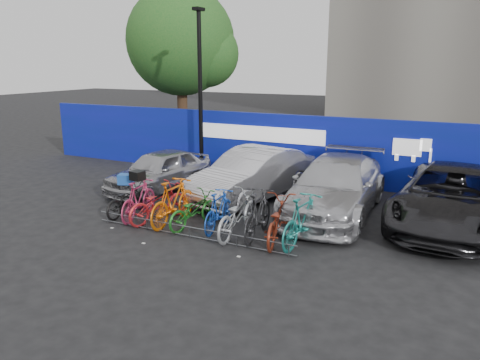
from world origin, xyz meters
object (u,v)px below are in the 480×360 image
Objects in this scene: bike_rack at (190,232)px; bike_6 at (238,214)px; car_3 at (452,197)px; bike_9 at (302,220)px; car_0 at (160,171)px; bike_7 at (258,214)px; bike_3 at (173,202)px; bike_0 at (127,199)px; bike_8 at (277,220)px; car_1 at (253,174)px; bike_4 at (194,210)px; bike_5 at (219,210)px; car_2 at (336,187)px; lamppost at (200,88)px; bike_1 at (139,199)px; tree at (185,44)px.

bike_6 is (0.99, 0.69, 0.39)m from bike_rack.
car_3 is 4.27m from bike_9.
car_0 is 5.36m from bike_7.
car_0 is 1.99× the size of bike_3.
car_3 is 3.32× the size of bike_0.
car_3 is at bearing -146.97° from bike_6.
bike_6 reaches higher than bike_0.
bike_0 is 4.56m from bike_8.
car_1 is 2.81× the size of bike_0.
car_0 is (-3.23, 3.31, 0.53)m from bike_rack.
bike_0 is 2.24m from bike_4.
bike_5 is (1.31, 0.13, -0.09)m from bike_3.
bike_4 is 0.70m from bike_5.
car_2 is at bearing -84.05° from bike_9.
bike_8 reaches higher than bike_rack.
bike_3 reaches higher than bike_0.
car_3 is 4.79m from bike_8.
bike_3 is 3.56m from bike_9.
car_3 is at bearing -14.15° from lamppost.
bike_0 is at bearing -1.23° from bike_6.
bike_1 is (-2.02, -3.14, -0.24)m from car_1.
bike_8 is (4.05, 0.08, -0.01)m from bike_1.
car_1 reaches higher than bike_4.
lamppost is 7.29m from bike_6.
bike_7 reaches higher than bike_rack.
lamppost is at bearing -55.54° from bike_8.
bike_rack is 1.25m from bike_3.
car_2 is at bearing -142.10° from bike_3.
car_3 is at bearing -166.27° from bike_1.
car_2 reaches higher than bike_3.
car_3 reaches higher than bike_3.
bike_0 is (0.68, -2.53, -0.24)m from car_0.
car_1 is at bearing -130.89° from bike_1.
car_2 reaches higher than bike_6.
bike_1 is at bearing -150.48° from car_2.
lamppost reaches higher than bike_1.
bike_0 is (0.65, -5.23, -2.82)m from lamppost.
tree is 14.90m from car_3.
bike_8 is at bearing -43.53° from car_1.
lamppost is at bearing -49.53° from bike_4.
bike_0 is (-8.27, -2.98, -0.34)m from car_3.
bike_9 is at bearing 174.68° from bike_5.
bike_5 is at bearing -13.55° from bike_8.
car_1 is 2.77× the size of bike_5.
car_2 is 3.29m from bike_6.
car_2 is 2.70× the size of bike_9.
car_1 is 2.68× the size of bike_4.
bike_3 is at bearing -4.15° from bike_7.
car_1 is (-0.02, 3.79, 0.63)m from bike_rack.
bike_rack is 1.38× the size of car_0.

